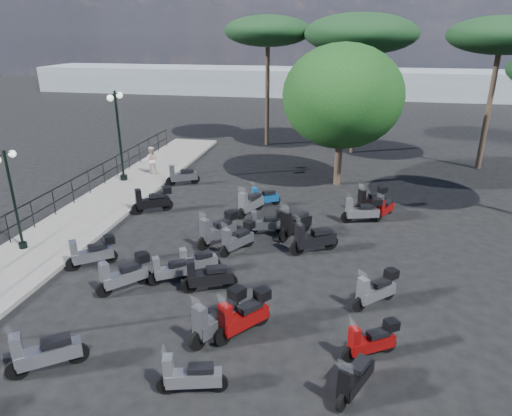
% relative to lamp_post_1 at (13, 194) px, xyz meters
% --- Properties ---
extents(ground, '(120.00, 120.00, 0.00)m').
position_rel_lamp_post_1_xyz_m(ground, '(7.07, -0.47, -2.16)').
color(ground, black).
rests_on(ground, ground).
extents(sidewalk, '(3.00, 30.00, 0.15)m').
position_rel_lamp_post_1_xyz_m(sidewalk, '(0.57, 2.53, -2.09)').
color(sidewalk, slate).
rests_on(sidewalk, ground).
extents(railing, '(0.04, 26.04, 1.10)m').
position_rel_lamp_post_1_xyz_m(railing, '(-0.73, 2.33, -1.27)').
color(railing, black).
rests_on(railing, sidewalk).
extents(lamp_post_1, '(0.31, 1.04, 3.53)m').
position_rel_lamp_post_1_xyz_m(lamp_post_1, '(0.00, 0.00, 0.00)').
color(lamp_post_1, black).
rests_on(lamp_post_1, sidewalk).
extents(lamp_post_2, '(0.36, 1.32, 4.48)m').
position_rel_lamp_post_1_xyz_m(lamp_post_2, '(-0.14, 7.98, 0.54)').
color(lamp_post_2, black).
rests_on(lamp_post_2, sidewalk).
extents(pedestrian_far, '(0.85, 0.74, 1.47)m').
position_rel_lamp_post_1_xyz_m(pedestrian_far, '(0.84, 9.34, -1.28)').
color(pedestrian_far, beige).
rests_on(pedestrian_far, sidewalk).
extents(scooter_1, '(1.50, 1.17, 1.43)m').
position_rel_lamp_post_1_xyz_m(scooter_1, '(4.55, -5.28, -1.67)').
color(scooter_1, black).
rests_on(scooter_1, ground).
extents(scooter_2, '(1.40, 1.16, 1.32)m').
position_rel_lamp_post_1_xyz_m(scooter_2, '(2.99, -0.51, -1.67)').
color(scooter_2, black).
rests_on(scooter_2, ground).
extents(scooter_3, '(1.26, 1.41, 1.38)m').
position_rel_lamp_post_1_xyz_m(scooter_3, '(4.70, -1.65, -1.64)').
color(scooter_3, black).
rests_on(scooter_3, ground).
extents(scooter_4, '(1.56, 1.17, 1.42)m').
position_rel_lamp_post_1_xyz_m(scooter_4, '(2.99, 4.42, -1.63)').
color(scooter_4, black).
rests_on(scooter_4, ground).
extents(scooter_5, '(1.54, 1.00, 1.37)m').
position_rel_lamp_post_1_xyz_m(scooter_5, '(2.93, 8.21, -1.69)').
color(scooter_5, black).
rests_on(scooter_5, ground).
extents(scooter_7, '(1.52, 0.63, 1.23)m').
position_rel_lamp_post_1_xyz_m(scooter_7, '(8.01, -5.27, -1.74)').
color(scooter_7, black).
rests_on(scooter_7, ground).
extents(scooter_8, '(1.15, 1.67, 1.49)m').
position_rel_lamp_post_1_xyz_m(scooter_8, '(8.08, -3.27, -1.60)').
color(scooter_8, black).
rests_on(scooter_8, ground).
extents(scooter_9, '(1.02, 1.44, 1.29)m').
position_rel_lamp_post_1_xyz_m(scooter_9, '(7.43, 1.51, -1.68)').
color(scooter_9, black).
rests_on(scooter_9, ground).
extents(scooter_10, '(1.19, 1.62, 1.47)m').
position_rel_lamp_post_1_xyz_m(scooter_10, '(6.59, 1.94, -1.61)').
color(scooter_10, black).
rests_on(scooter_10, ground).
extents(scooter_11, '(0.90, 1.68, 1.42)m').
position_rel_lamp_post_1_xyz_m(scooter_11, '(7.13, 4.98, -1.67)').
color(scooter_11, black).
rests_on(scooter_11, ground).
extents(scooter_13, '(1.24, 1.50, 1.42)m').
position_rel_lamp_post_1_xyz_m(scooter_13, '(8.68, -3.05, -1.63)').
color(scooter_13, black).
rests_on(scooter_13, ground).
extents(scooter_14, '(1.30, 0.91, 1.18)m').
position_rel_lamp_post_1_xyz_m(scooter_14, '(6.51, -0.24, -1.75)').
color(scooter_14, black).
rests_on(scooter_14, ground).
extents(scooter_15, '(1.61, 0.87, 1.36)m').
position_rel_lamp_post_1_xyz_m(scooter_15, '(7.17, -1.21, -1.69)').
color(scooter_15, black).
rests_on(scooter_15, ground).
extents(scooter_16, '(1.50, 0.67, 1.22)m').
position_rel_lamp_post_1_xyz_m(scooter_16, '(8.17, 3.19, -1.70)').
color(scooter_16, black).
rests_on(scooter_16, ground).
extents(scooter_17, '(1.31, 0.95, 1.21)m').
position_rel_lamp_post_1_xyz_m(scooter_17, '(7.54, 6.02, -1.74)').
color(scooter_17, black).
rests_on(scooter_17, ground).
extents(scooter_20, '(1.32, 0.92, 1.18)m').
position_rel_lamp_post_1_xyz_m(scooter_20, '(11.84, -3.30, -1.72)').
color(scooter_20, black).
rests_on(scooter_20, ground).
extents(scooter_21, '(1.12, 1.63, 1.47)m').
position_rel_lamp_post_1_xyz_m(scooter_21, '(9.25, 3.17, -1.65)').
color(scooter_21, black).
rests_on(scooter_21, ground).
extents(scooter_22, '(1.65, 1.13, 1.49)m').
position_rel_lamp_post_1_xyz_m(scooter_22, '(10.04, 1.95, -1.65)').
color(scooter_22, black).
rests_on(scooter_22, ground).
extents(scooter_23, '(1.65, 0.73, 1.34)m').
position_rel_lamp_post_1_xyz_m(scooter_23, '(11.75, 5.05, -1.66)').
color(scooter_23, black).
rests_on(scooter_23, ground).
extents(scooter_26, '(0.83, 1.44, 1.24)m').
position_rel_lamp_post_1_xyz_m(scooter_26, '(11.45, -4.65, -1.73)').
color(scooter_26, black).
rests_on(scooter_26, ground).
extents(scooter_27, '(1.28, 1.22, 1.28)m').
position_rel_lamp_post_1_xyz_m(scooter_27, '(12.04, -1.01, -1.68)').
color(scooter_27, black).
rests_on(scooter_27, ground).
extents(scooter_28, '(0.84, 1.35, 1.19)m').
position_rel_lamp_post_1_xyz_m(scooter_28, '(12.68, 5.74, -1.75)').
color(scooter_28, black).
rests_on(scooter_28, ground).
extents(scooter_29, '(1.38, 1.10, 1.29)m').
position_rel_lamp_post_1_xyz_m(scooter_29, '(12.17, 6.54, -1.68)').
color(scooter_29, black).
rests_on(scooter_29, ground).
extents(scooter_30, '(1.30, 0.91, 1.18)m').
position_rel_lamp_post_1_xyz_m(scooter_30, '(5.90, -0.96, -1.75)').
color(scooter_30, black).
rests_on(scooter_30, ground).
extents(broadleaf_tree, '(5.78, 5.78, 6.85)m').
position_rel_lamp_post_1_xyz_m(broadleaf_tree, '(10.60, 9.88, 2.22)').
color(broadleaf_tree, '#38281E').
rests_on(broadleaf_tree, ground).
extents(pine_0, '(6.74, 6.74, 8.32)m').
position_rel_lamp_post_1_xyz_m(pine_0, '(11.32, 16.68, 4.96)').
color(pine_0, '#38281E').
rests_on(pine_0, ground).
extents(pine_1, '(5.55, 5.55, 8.06)m').
position_rel_lamp_post_1_xyz_m(pine_1, '(18.37, 14.40, 4.89)').
color(pine_1, '#38281E').
rests_on(pine_1, ground).
extents(pine_2, '(5.53, 5.53, 8.25)m').
position_rel_lamp_post_1_xyz_m(pine_2, '(5.59, 17.72, 5.09)').
color(pine_2, '#38281E').
rests_on(pine_2, ground).
extents(distant_hills, '(70.00, 8.00, 3.00)m').
position_rel_lamp_post_1_xyz_m(distant_hills, '(7.07, 44.53, -0.66)').
color(distant_hills, gray).
rests_on(distant_hills, ground).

